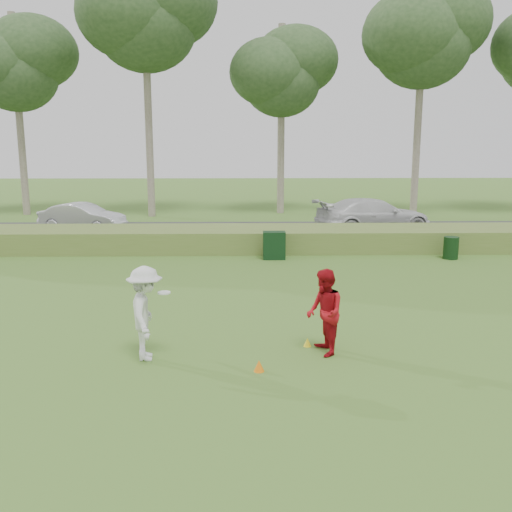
{
  "coord_description": "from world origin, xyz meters",
  "views": [
    {
      "loc": [
        -0.33,
        -11.94,
        4.51
      ],
      "look_at": [
        0.0,
        4.0,
        1.3
      ],
      "focal_mm": 40.0,
      "sensor_mm": 36.0,
      "label": 1
    }
  ],
  "objects_px": {
    "player_red": "(325,312)",
    "utility_cabinet": "(274,245)",
    "player_white": "(146,313)",
    "car_right": "(373,215)",
    "trash_bin": "(451,248)",
    "car_mid": "(83,217)",
    "cone_yellow": "(307,342)",
    "cone_orange": "(259,366)"
  },
  "relations": [
    {
      "from": "player_white",
      "to": "cone_yellow",
      "type": "xyz_separation_m",
      "value": [
        3.47,
        0.66,
        -0.9
      ]
    },
    {
      "from": "player_red",
      "to": "cone_orange",
      "type": "xyz_separation_m",
      "value": [
        -1.42,
        -0.93,
        -0.81
      ]
    },
    {
      "from": "car_right",
      "to": "utility_cabinet",
      "type": "bearing_deg",
      "value": 126.22
    },
    {
      "from": "utility_cabinet",
      "to": "cone_yellow",
      "type": "bearing_deg",
      "value": -88.61
    },
    {
      "from": "cone_yellow",
      "to": "trash_bin",
      "type": "xyz_separation_m",
      "value": [
        6.67,
        9.59,
        0.34
      ]
    },
    {
      "from": "player_red",
      "to": "utility_cabinet",
      "type": "xyz_separation_m",
      "value": [
        -0.54,
        10.18,
        -0.39
      ]
    },
    {
      "from": "player_white",
      "to": "car_right",
      "type": "height_order",
      "value": "player_white"
    },
    {
      "from": "cone_yellow",
      "to": "utility_cabinet",
      "type": "distance_m",
      "value": 9.73
    },
    {
      "from": "trash_bin",
      "to": "car_right",
      "type": "xyz_separation_m",
      "value": [
        -1.65,
        6.3,
        0.47
      ]
    },
    {
      "from": "trash_bin",
      "to": "car_right",
      "type": "relative_size",
      "value": 0.15
    },
    {
      "from": "trash_bin",
      "to": "cone_yellow",
      "type": "bearing_deg",
      "value": -124.81
    },
    {
      "from": "player_white",
      "to": "utility_cabinet",
      "type": "height_order",
      "value": "player_white"
    },
    {
      "from": "cone_yellow",
      "to": "cone_orange",
      "type": "bearing_deg",
      "value": -128.8
    },
    {
      "from": "player_white",
      "to": "player_red",
      "type": "height_order",
      "value": "player_white"
    },
    {
      "from": "car_mid",
      "to": "cone_yellow",
      "type": "bearing_deg",
      "value": -133.59
    },
    {
      "from": "cone_yellow",
      "to": "utility_cabinet",
      "type": "height_order",
      "value": "utility_cabinet"
    },
    {
      "from": "cone_orange",
      "to": "trash_bin",
      "type": "xyz_separation_m",
      "value": [
        7.79,
        10.99,
        0.32
      ]
    },
    {
      "from": "player_white",
      "to": "trash_bin",
      "type": "height_order",
      "value": "player_white"
    },
    {
      "from": "player_white",
      "to": "car_mid",
      "type": "bearing_deg",
      "value": 12.36
    },
    {
      "from": "player_red",
      "to": "cone_orange",
      "type": "relative_size",
      "value": 7.94
    },
    {
      "from": "player_red",
      "to": "car_mid",
      "type": "height_order",
      "value": "player_red"
    },
    {
      "from": "utility_cabinet",
      "to": "car_mid",
      "type": "height_order",
      "value": "car_mid"
    },
    {
      "from": "player_red",
      "to": "car_mid",
      "type": "relative_size",
      "value": 0.43
    },
    {
      "from": "utility_cabinet",
      "to": "trash_bin",
      "type": "relative_size",
      "value": 1.24
    },
    {
      "from": "utility_cabinet",
      "to": "trash_bin",
      "type": "distance_m",
      "value": 6.91
    },
    {
      "from": "player_white",
      "to": "car_mid",
      "type": "relative_size",
      "value": 0.46
    },
    {
      "from": "trash_bin",
      "to": "car_mid",
      "type": "relative_size",
      "value": 0.2
    },
    {
      "from": "trash_bin",
      "to": "car_mid",
      "type": "xyz_separation_m",
      "value": [
        -16.19,
        6.88,
        0.33
      ]
    },
    {
      "from": "player_red",
      "to": "car_right",
      "type": "relative_size",
      "value": 0.32
    },
    {
      "from": "cone_yellow",
      "to": "trash_bin",
      "type": "relative_size",
      "value": 0.22
    },
    {
      "from": "utility_cabinet",
      "to": "car_mid",
      "type": "relative_size",
      "value": 0.25
    },
    {
      "from": "player_white",
      "to": "cone_orange",
      "type": "relative_size",
      "value": 8.49
    },
    {
      "from": "player_white",
      "to": "trash_bin",
      "type": "bearing_deg",
      "value": -51.79
    },
    {
      "from": "cone_orange",
      "to": "utility_cabinet",
      "type": "xyz_separation_m",
      "value": [
        0.88,
        11.11,
        0.42
      ]
    },
    {
      "from": "car_mid",
      "to": "player_red",
      "type": "bearing_deg",
      "value": -133.5
    },
    {
      "from": "player_red",
      "to": "utility_cabinet",
      "type": "distance_m",
      "value": 10.2
    },
    {
      "from": "player_red",
      "to": "car_right",
      "type": "xyz_separation_m",
      "value": [
        4.71,
        16.36,
        -0.03
      ]
    },
    {
      "from": "car_mid",
      "to": "car_right",
      "type": "distance_m",
      "value": 14.55
    },
    {
      "from": "car_mid",
      "to": "player_white",
      "type": "bearing_deg",
      "value": -144.16
    },
    {
      "from": "cone_yellow",
      "to": "trash_bin",
      "type": "distance_m",
      "value": 11.69
    },
    {
      "from": "utility_cabinet",
      "to": "car_mid",
      "type": "distance_m",
      "value": 11.48
    },
    {
      "from": "player_white",
      "to": "player_red",
      "type": "relative_size",
      "value": 1.07
    }
  ]
}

